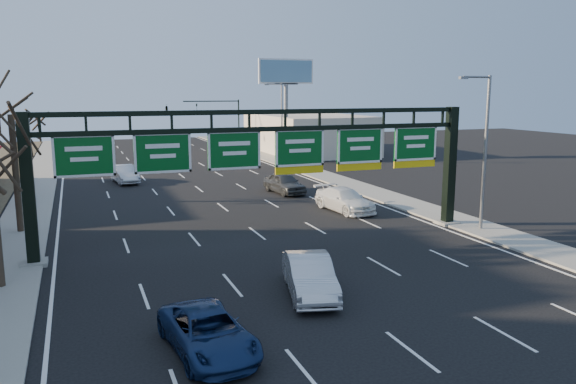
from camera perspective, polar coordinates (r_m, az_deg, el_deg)
name	(u,v)px	position (r m, az deg, el deg)	size (l,w,h in m)	color
ground	(330,289)	(23.69, 4.34, -9.85)	(160.00, 160.00, 0.00)	black
sidewalk_left	(27,214)	(41.04, -24.98, -2.08)	(3.00, 120.00, 0.12)	gray
sidewalk_right	(368,191)	(46.62, 8.14, 0.15)	(3.00, 120.00, 0.12)	gray
lane_markings	(216,202)	(42.02, -7.32, -1.01)	(21.60, 120.00, 0.01)	white
sign_gantry	(270,158)	(29.94, -1.79, 3.52)	(24.60, 1.20, 7.20)	black
building_right_distant	(308,133)	(76.29, 2.00, 5.97)	(12.00, 20.00, 5.00)	beige
tree_mid	(9,96)	(35.26, -26.47, 8.73)	(3.60, 3.60, 9.24)	black
tree_far	(24,100)	(45.23, -25.27, 8.44)	(3.60, 3.60, 8.86)	black
streetlight_near	(484,145)	(34.29, 19.27, 4.56)	(2.15, 0.22, 9.00)	slate
streetlight_far	(281,118)	(64.09, -0.75, 7.48)	(2.15, 0.22, 9.00)	slate
billboard_right	(286,83)	(69.58, -0.20, 10.98)	(7.00, 0.50, 12.00)	slate
traffic_signal_mast	(194,111)	(76.69, -9.48, 8.10)	(10.16, 0.54, 7.00)	black
car_blue_suv	(208,332)	(18.30, -8.14, -13.90)	(2.22, 4.80, 1.34)	navy
car_silver_sedan	(310,276)	(22.82, 2.21, -8.49)	(1.69, 4.86, 1.60)	silver
car_white_wagon	(345,200)	(38.67, 5.77, -0.79)	(2.18, 5.36, 1.55)	white
car_grey_far	(284,183)	(45.25, -0.37, 0.92)	(1.92, 4.78, 1.63)	#393C3E
car_silver_distant	(124,174)	(52.39, -16.28, 1.76)	(1.69, 4.83, 1.59)	silver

